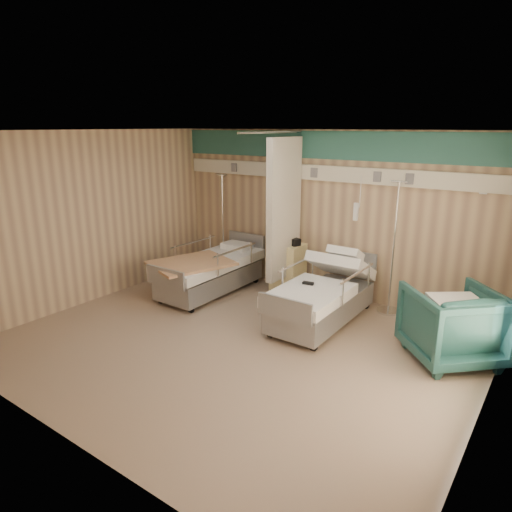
# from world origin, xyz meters

# --- Properties ---
(ground) EXTENTS (6.00, 5.00, 0.00)m
(ground) POSITION_xyz_m (0.00, 0.00, 0.00)
(ground) COLOR gray
(ground) RESTS_ON ground
(room_walls) EXTENTS (6.04, 5.04, 2.82)m
(room_walls) POSITION_xyz_m (-0.03, 0.25, 1.86)
(room_walls) COLOR tan
(room_walls) RESTS_ON ground
(bed_right) EXTENTS (1.00, 2.16, 0.63)m
(bed_right) POSITION_xyz_m (0.60, 1.30, 0.32)
(bed_right) COLOR white
(bed_right) RESTS_ON ground
(bed_left) EXTENTS (1.00, 2.16, 0.63)m
(bed_left) POSITION_xyz_m (-1.60, 1.30, 0.32)
(bed_left) COLOR white
(bed_left) RESTS_ON ground
(bedside_cabinet) EXTENTS (0.50, 0.48, 0.85)m
(bedside_cabinet) POSITION_xyz_m (-0.55, 2.20, 0.42)
(bedside_cabinet) COLOR #F2E197
(bedside_cabinet) RESTS_ON ground
(visitor_armchair) EXTENTS (1.45, 1.45, 0.95)m
(visitor_armchair) POSITION_xyz_m (2.45, 1.20, 0.47)
(visitor_armchair) COLOR #1E4D49
(visitor_armchair) RESTS_ON ground
(waffle_blanket) EXTENTS (0.78, 0.76, 0.07)m
(waffle_blanket) POSITION_xyz_m (2.48, 1.16, 0.98)
(waffle_blanket) COLOR white
(waffle_blanket) RESTS_ON visitor_armchair
(iv_stand_right) EXTENTS (0.37, 0.37, 2.08)m
(iv_stand_right) POSITION_xyz_m (1.29, 2.27, 0.43)
(iv_stand_right) COLOR silver
(iv_stand_right) RESTS_ON ground
(iv_stand_left) EXTENTS (0.35, 0.35, 1.98)m
(iv_stand_left) POSITION_xyz_m (-2.08, 2.25, 0.41)
(iv_stand_left) COLOR silver
(iv_stand_left) RESTS_ON ground
(call_remote) EXTENTS (0.17, 0.10, 0.04)m
(call_remote) POSITION_xyz_m (0.46, 1.10, 0.65)
(call_remote) COLOR black
(call_remote) RESTS_ON bed_right
(tan_blanket) EXTENTS (1.37, 1.52, 0.04)m
(tan_blanket) POSITION_xyz_m (-1.61, 0.84, 0.65)
(tan_blanket) COLOR tan
(tan_blanket) RESTS_ON bed_left
(toiletry_bag) EXTENTS (0.26, 0.22, 0.12)m
(toiletry_bag) POSITION_xyz_m (-0.44, 2.20, 0.91)
(toiletry_bag) COLOR black
(toiletry_bag) RESTS_ON bedside_cabinet
(white_cup) EXTENTS (0.10, 0.10, 0.13)m
(white_cup) POSITION_xyz_m (-0.74, 2.24, 0.91)
(white_cup) COLOR white
(white_cup) RESTS_ON bedside_cabinet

